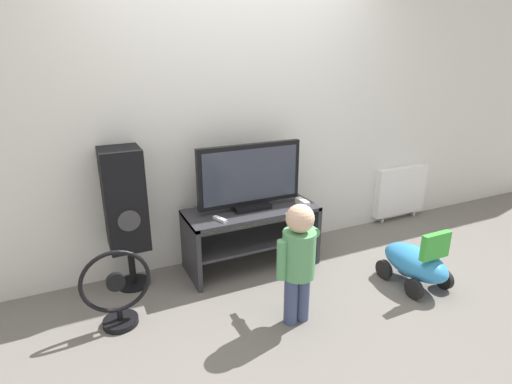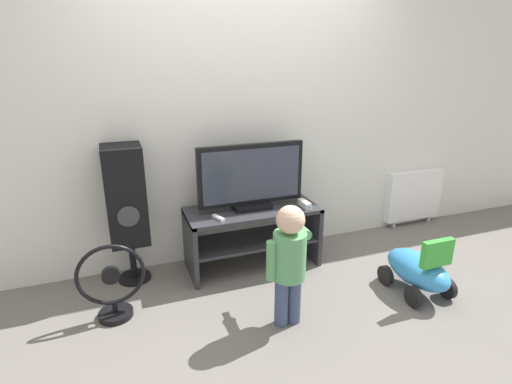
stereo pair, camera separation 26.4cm
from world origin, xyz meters
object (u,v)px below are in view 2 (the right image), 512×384
(floor_fan, at_px, (112,285))
(game_console, at_px, (305,204))
(ride_on_toy, at_px, (418,269))
(remote_primary, at_px, (218,218))
(radiator, at_px, (414,195))
(television, at_px, (251,177))
(speaker_tower, at_px, (126,198))
(child, at_px, (289,256))

(floor_fan, bearing_deg, game_console, 8.83)
(game_console, xyz_separation_m, ride_on_toy, (0.61, -0.71, -0.36))
(remote_primary, relative_size, radiator, 0.20)
(game_console, distance_m, ride_on_toy, 1.01)
(television, bearing_deg, radiator, 6.65)
(game_console, xyz_separation_m, radiator, (1.48, 0.36, -0.22))
(speaker_tower, distance_m, floor_fan, 0.67)
(speaker_tower, xyz_separation_m, ride_on_toy, (2.01, -0.94, -0.51))
(floor_fan, bearing_deg, speaker_tower, 70.99)
(remote_primary, distance_m, ride_on_toy, 1.57)
(ride_on_toy, bearing_deg, game_console, 130.70)
(child, bearing_deg, remote_primary, 111.81)
(speaker_tower, xyz_separation_m, floor_fan, (-0.16, -0.47, -0.45))
(radiator, bearing_deg, child, -151.35)
(child, distance_m, ride_on_toy, 1.12)
(television, xyz_separation_m, ride_on_toy, (1.04, -0.85, -0.60))
(speaker_tower, relative_size, ride_on_toy, 1.91)
(television, distance_m, remote_primary, 0.43)
(child, xyz_separation_m, speaker_tower, (-0.93, 0.93, 0.20))
(television, relative_size, game_console, 5.57)
(game_console, relative_size, floor_fan, 0.29)
(television, height_order, radiator, television)
(ride_on_toy, bearing_deg, child, 179.65)
(floor_fan, xyz_separation_m, radiator, (3.04, 0.60, 0.08))
(remote_primary, distance_m, speaker_tower, 0.72)
(ride_on_toy, relative_size, radiator, 0.88)
(television, height_order, ride_on_toy, television)
(child, relative_size, ride_on_toy, 1.47)
(television, distance_m, floor_fan, 1.31)
(television, height_order, speaker_tower, speaker_tower)
(television, distance_m, ride_on_toy, 1.47)
(child, height_order, radiator, child)
(remote_primary, relative_size, floor_fan, 0.24)
(ride_on_toy, bearing_deg, radiator, 51.02)
(speaker_tower, bearing_deg, radiator, 2.58)
(remote_primary, height_order, child, child)
(child, xyz_separation_m, floor_fan, (-1.10, 0.46, -0.25))
(floor_fan, distance_m, ride_on_toy, 2.23)
(ride_on_toy, height_order, radiator, radiator)
(game_console, xyz_separation_m, speaker_tower, (-1.40, 0.23, 0.15))
(child, height_order, speaker_tower, speaker_tower)
(child, bearing_deg, radiator, 28.65)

